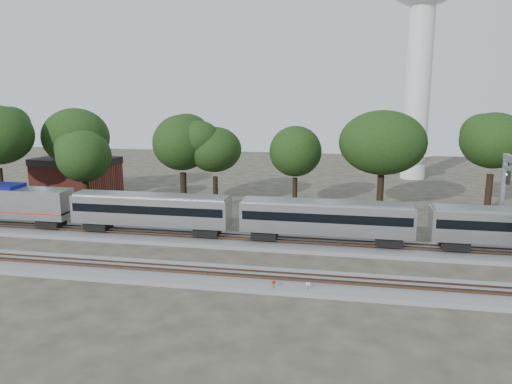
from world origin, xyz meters
TOP-DOWN VIEW (x-y plane):
  - ground at (0.00, 0.00)m, footprint 160.00×160.00m
  - track_far at (0.00, 6.00)m, footprint 160.00×5.00m
  - track_near at (0.00, -4.00)m, footprint 160.00×5.00m
  - switch_stand_red at (7.56, -5.91)m, footprint 0.31×0.09m
  - switch_stand_white at (10.17, -5.76)m, footprint 0.31×0.10m
  - switch_lever at (5.41, -5.62)m, footprint 0.57×0.43m
  - brick_building at (-26.99, 25.50)m, footprint 12.43×9.78m
  - tree_1 at (-24.99, 22.66)m, footprint 8.87×8.87m
  - tree_2 at (-19.79, 15.39)m, footprint 7.23×7.23m
  - tree_3 at (-8.40, 19.92)m, footprint 8.74×8.74m
  - tree_4 at (-4.19, 20.44)m, footprint 7.85×7.85m
  - tree_5 at (6.12, 21.93)m, footprint 7.68×7.68m
  - tree_6 at (16.92, 21.45)m, footprint 9.06×9.06m
  - tree_7 at (30.38, 24.16)m, footprint 9.31×9.31m

SIDE VIEW (x-z plane):
  - ground at x=0.00m, z-range 0.00..0.00m
  - switch_lever at x=5.41m, z-range 0.00..0.30m
  - track_far at x=0.00m, z-range -0.16..0.57m
  - track_near at x=0.00m, z-range -0.16..0.57m
  - switch_stand_red at x=7.56m, z-range 0.13..1.10m
  - switch_stand_white at x=10.17m, z-range 0.14..1.11m
  - brick_building at x=-26.99m, z-range 0.02..5.40m
  - tree_2 at x=-19.79m, z-range 1.99..12.19m
  - tree_5 at x=6.12m, z-range 2.12..12.94m
  - tree_4 at x=-4.19m, z-range 2.17..13.24m
  - tree_3 at x=-8.40m, z-range 2.42..14.74m
  - tree_1 at x=-24.99m, z-range 2.46..14.97m
  - tree_6 at x=16.92m, z-range 2.51..15.28m
  - tree_7 at x=30.38m, z-range 2.58..15.71m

